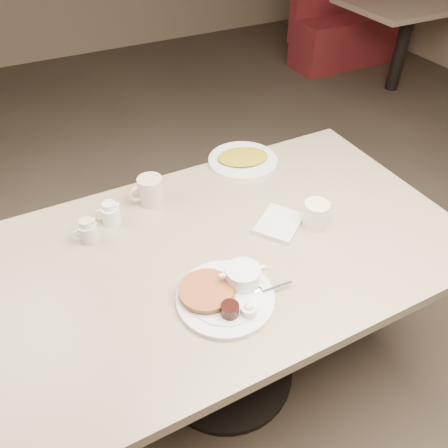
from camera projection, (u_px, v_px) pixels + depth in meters
name	position (u px, v px, depth m)	size (l,w,h in m)	color
room	(228.00, 31.00, 0.96)	(7.04, 8.04, 2.84)	#4C3F33
diner_table	(227.00, 280.00, 1.50)	(1.50, 0.90, 0.75)	tan
main_plate	(226.00, 292.00, 1.22)	(0.35, 0.33, 0.07)	white
coffee_mug_near	(317.00, 214.00, 1.43)	(0.12, 0.09, 0.09)	#F7E5CF
napkin	(279.00, 224.00, 1.45)	(0.20, 0.20, 0.02)	silver
coffee_mug_far	(150.00, 191.00, 1.52)	(0.13, 0.09, 0.10)	beige
creamer_left	(88.00, 231.00, 1.39)	(0.09, 0.07, 0.08)	#BABBB7
creamer_right	(110.00, 214.00, 1.45)	(0.09, 0.07, 0.08)	silver
hash_plate	(243.00, 159.00, 1.74)	(0.34, 0.34, 0.04)	silver
booth_back_right	(352.00, 21.00, 4.21)	(1.12, 1.31, 1.12)	maroon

